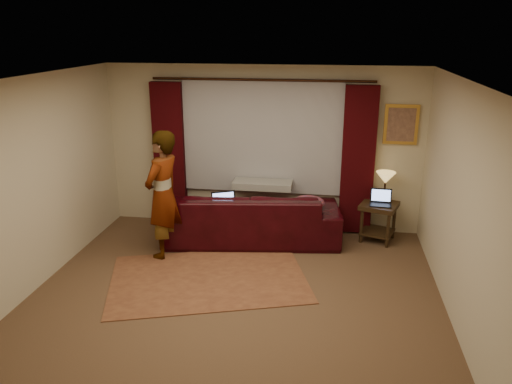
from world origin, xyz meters
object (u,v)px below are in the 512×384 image
Objects in this scene: tiffany_lamp at (385,187)px; laptop_sofa at (226,203)px; person at (163,195)px; end_table at (378,222)px; sofa at (251,207)px; laptop_table at (381,198)px.

laptop_sofa is at bearing -164.89° from tiffany_lamp.
laptop_sofa is 0.22× the size of person.
tiffany_lamp is at bearing 56.27° from end_table.
sofa is at bearing -172.09° from end_table.
laptop_sofa is at bearing 29.34° from sofa.
sofa is 1.95m from end_table.
laptop_sofa is 2.35m from end_table.
laptop_sofa is 2.42m from tiffany_lamp.
person is at bearing -161.82° from end_table.
person is at bearing -173.83° from laptop_sofa.
laptop_table is at bearing -83.46° from end_table.
laptop_table is at bearing -13.85° from laptop_sofa.
end_table is at bearing -123.73° from tiffany_lamp.
person reaches higher than end_table.
person is (-3.05, -1.00, 0.61)m from end_table.
person reaches higher than tiffany_lamp.
sofa reaches higher than laptop_table.
laptop_sofa is at bearing -166.95° from end_table.
sofa reaches higher than end_table.
end_table is 0.33× the size of person.
sofa is 7.76× the size of laptop_table.
laptop_table is at bearing 122.77° from person.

